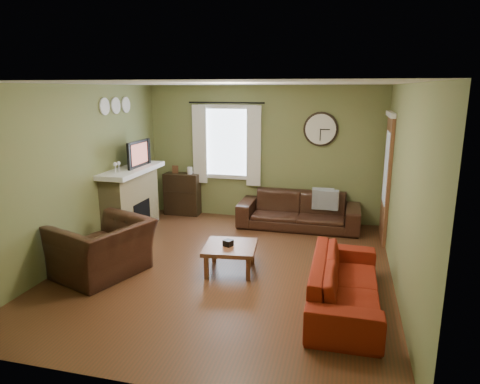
% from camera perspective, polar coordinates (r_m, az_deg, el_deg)
% --- Properties ---
extents(floor, '(4.60, 5.20, 0.00)m').
position_cam_1_polar(floor, '(6.30, -1.80, -10.12)').
color(floor, '#502E1A').
rests_on(floor, ground).
extents(ceiling, '(4.60, 5.20, 0.00)m').
position_cam_1_polar(ceiling, '(5.76, -2.00, 14.27)').
color(ceiling, white).
rests_on(ceiling, ground).
extents(wall_left, '(0.00, 5.20, 2.60)m').
position_cam_1_polar(wall_left, '(6.88, -20.65, 2.41)').
color(wall_left, olive).
rests_on(wall_left, ground).
extents(wall_right, '(0.00, 5.20, 2.60)m').
position_cam_1_polar(wall_right, '(5.72, 20.86, 0.24)').
color(wall_right, olive).
rests_on(wall_right, ground).
extents(wall_back, '(4.60, 0.00, 2.60)m').
position_cam_1_polar(wall_back, '(8.38, 3.02, 5.16)').
color(wall_back, olive).
rests_on(wall_back, ground).
extents(wall_front, '(4.60, 0.00, 2.60)m').
position_cam_1_polar(wall_front, '(3.56, -13.56, -7.09)').
color(wall_front, olive).
rests_on(wall_front, ground).
extents(fireplace, '(0.40, 1.40, 1.10)m').
position_cam_1_polar(fireplace, '(7.89, -14.31, -1.35)').
color(fireplace, tan).
rests_on(fireplace, floor).
extents(firebox, '(0.04, 0.60, 0.55)m').
position_cam_1_polar(firebox, '(7.87, -12.98, -3.21)').
color(firebox, black).
rests_on(firebox, fireplace).
extents(mantel, '(0.58, 1.60, 0.08)m').
position_cam_1_polar(mantel, '(7.75, -14.37, 2.85)').
color(mantel, white).
rests_on(mantel, fireplace).
extents(tv, '(0.08, 0.60, 0.35)m').
position_cam_1_polar(tv, '(7.84, -13.81, 4.58)').
color(tv, black).
rests_on(tv, mantel).
extents(tv_screen, '(0.02, 0.62, 0.36)m').
position_cam_1_polar(tv_screen, '(7.79, -13.31, 4.98)').
color(tv_screen, '#994C3F').
rests_on(tv_screen, mantel).
extents(medallion_left, '(0.28, 0.28, 0.03)m').
position_cam_1_polar(medallion_left, '(7.43, -17.62, 10.82)').
color(medallion_left, white).
rests_on(medallion_left, wall_left).
extents(medallion_mid, '(0.28, 0.28, 0.03)m').
position_cam_1_polar(medallion_mid, '(7.73, -16.26, 11.00)').
color(medallion_mid, white).
rests_on(medallion_mid, wall_left).
extents(medallion_right, '(0.28, 0.28, 0.03)m').
position_cam_1_polar(medallion_right, '(8.04, -14.99, 11.16)').
color(medallion_right, white).
rests_on(medallion_right, wall_left).
extents(window_pane, '(1.00, 0.02, 1.30)m').
position_cam_1_polar(window_pane, '(8.50, -1.65, 6.65)').
color(window_pane, silver).
rests_on(window_pane, wall_back).
extents(curtain_rod, '(0.03, 0.03, 1.50)m').
position_cam_1_polar(curtain_rod, '(8.34, -1.88, 11.82)').
color(curtain_rod, black).
rests_on(curtain_rod, wall_back).
extents(curtain_left, '(0.28, 0.04, 1.55)m').
position_cam_1_polar(curtain_left, '(8.58, -5.39, 6.32)').
color(curtain_left, white).
rests_on(curtain_left, wall_back).
extents(curtain_right, '(0.28, 0.04, 1.55)m').
position_cam_1_polar(curtain_right, '(8.28, 1.85, 6.11)').
color(curtain_right, white).
rests_on(curtain_right, wall_back).
extents(wall_clock, '(0.64, 0.06, 0.64)m').
position_cam_1_polar(wall_clock, '(8.13, 10.70, 8.23)').
color(wall_clock, white).
rests_on(wall_clock, wall_back).
extents(door, '(0.05, 0.90, 2.10)m').
position_cam_1_polar(door, '(7.57, 18.97, 1.57)').
color(door, brown).
rests_on(door, floor).
extents(bookshelf, '(0.72, 0.30, 0.85)m').
position_cam_1_polar(bookshelf, '(8.85, -7.70, -0.26)').
color(bookshelf, black).
rests_on(bookshelf, floor).
extents(book, '(0.21, 0.26, 0.02)m').
position_cam_1_polar(book, '(8.85, -7.01, 3.31)').
color(book, brown).
rests_on(book, bookshelf).
extents(sofa_brown, '(2.22, 0.87, 0.65)m').
position_cam_1_polar(sofa_brown, '(8.04, 7.82, -2.45)').
color(sofa_brown, black).
rests_on(sofa_brown, floor).
extents(pillow_left, '(0.38, 0.16, 0.37)m').
position_cam_1_polar(pillow_left, '(8.00, 11.68, -1.01)').
color(pillow_left, '#9098A1').
rests_on(pillow_left, sofa_brown).
extents(pillow_right, '(0.40, 0.14, 0.40)m').
position_cam_1_polar(pillow_right, '(8.04, 10.99, -0.90)').
color(pillow_right, '#9098A1').
rests_on(pillow_right, sofa_brown).
extents(sofa_red, '(0.79, 2.01, 0.59)m').
position_cam_1_polar(sofa_red, '(5.33, 13.84, -11.69)').
color(sofa_red, maroon).
rests_on(sofa_red, floor).
extents(armchair, '(1.37, 1.46, 0.77)m').
position_cam_1_polar(armchair, '(6.24, -17.80, -7.21)').
color(armchair, black).
rests_on(armchair, floor).
extents(coffee_table, '(0.80, 0.80, 0.38)m').
position_cam_1_polar(coffee_table, '(6.14, -1.30, -8.82)').
color(coffee_table, brown).
rests_on(coffee_table, floor).
extents(tissue_box, '(0.15, 0.15, 0.09)m').
position_cam_1_polar(tissue_box, '(6.05, -1.58, -7.06)').
color(tissue_box, black).
rests_on(tissue_box, coffee_table).
extents(wine_glass_a, '(0.07, 0.07, 0.19)m').
position_cam_1_polar(wine_glass_a, '(7.26, -16.28, 3.08)').
color(wine_glass_a, white).
rests_on(wine_glass_a, mantel).
extents(wine_glass_b, '(0.06, 0.06, 0.18)m').
position_cam_1_polar(wine_glass_b, '(7.36, -15.84, 3.23)').
color(wine_glass_b, white).
rests_on(wine_glass_b, mantel).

